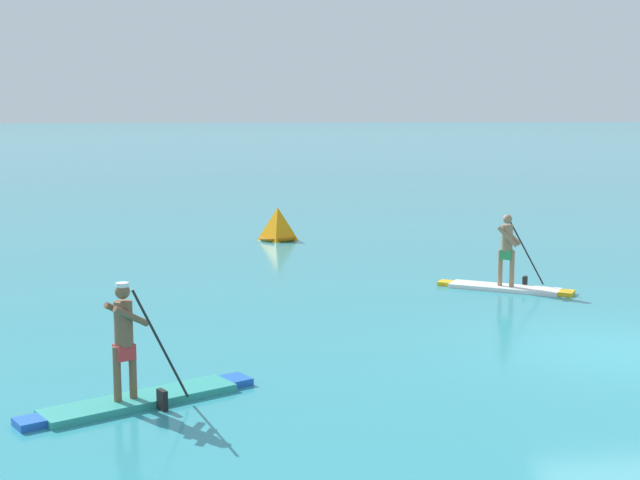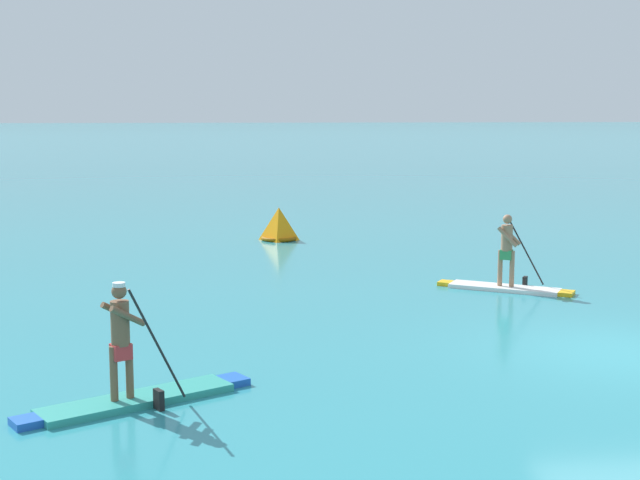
# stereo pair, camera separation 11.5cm
# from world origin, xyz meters

# --- Properties ---
(ground) EXTENTS (440.00, 440.00, 0.00)m
(ground) POSITION_xyz_m (0.00, 0.00, 0.00)
(ground) COLOR teal
(paddleboarder_near_left) EXTENTS (3.25, 2.15, 1.81)m
(paddleboarder_near_left) POSITION_xyz_m (-8.07, -2.03, 0.35)
(paddleboarder_near_left) COLOR teal
(paddleboarder_near_left) RESTS_ON ground
(paddleboarder_mid_center) EXTENTS (2.89, 1.96, 1.80)m
(paddleboarder_mid_center) POSITION_xyz_m (-0.39, 5.37, 0.39)
(paddleboarder_mid_center) COLOR white
(paddleboarder_mid_center) RESTS_ON ground
(race_marker_buoy) EXTENTS (1.14, 1.14, 1.03)m
(race_marker_buoy) POSITION_xyz_m (-5.14, 13.81, 0.45)
(race_marker_buoy) COLOR orange
(race_marker_buoy) RESTS_ON ground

